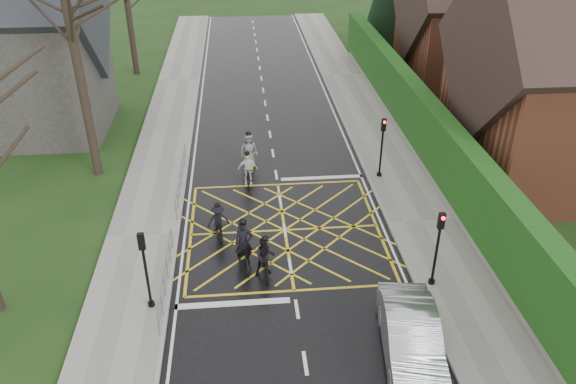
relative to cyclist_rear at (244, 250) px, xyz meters
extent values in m
plane|color=black|center=(1.77, 2.25, -0.68)|extent=(120.00, 120.00, 0.00)
cube|color=black|center=(1.77, 2.25, -0.68)|extent=(9.00, 80.00, 0.01)
cube|color=gray|center=(7.77, 2.25, -0.61)|extent=(3.00, 80.00, 0.15)
cube|color=gray|center=(-4.23, 2.25, -0.61)|extent=(3.00, 80.00, 0.15)
cube|color=slate|center=(9.52, 8.25, -0.33)|extent=(0.50, 38.00, 0.70)
cube|color=#143D10|center=(9.52, 8.25, 1.42)|extent=(0.90, 38.00, 2.80)
cube|color=brown|center=(16.52, 20.25, 2.32)|extent=(9.00, 8.00, 6.00)
cylinder|color=black|center=(12.52, 28.25, -0.08)|extent=(0.50, 0.50, 1.20)
cube|color=#2D2B28|center=(-11.73, 14.25, 2.82)|extent=(8.00, 7.00, 7.00)
cube|color=#26282D|center=(-11.73, 14.25, 6.22)|extent=(8.80, 7.80, 7.80)
cylinder|color=black|center=(-7.23, 8.25, 4.82)|extent=(0.44, 0.44, 11.00)
cylinder|color=black|center=(-8.23, 16.25, 5.32)|extent=(0.44, 0.44, 12.00)
cylinder|color=black|center=(-7.53, 24.25, 4.32)|extent=(0.44, 0.44, 10.00)
cylinder|color=slate|center=(-2.88, -1.25, 0.32)|extent=(0.05, 5.00, 0.05)
cylinder|color=slate|center=(-2.88, -1.25, -0.13)|extent=(0.04, 5.00, 0.04)
cylinder|color=slate|center=(-2.88, -3.75, -0.18)|extent=(0.04, 0.04, 1.00)
cylinder|color=slate|center=(-2.88, 1.25, -0.18)|extent=(0.04, 0.04, 1.00)
cylinder|color=slate|center=(-2.88, 6.25, 0.32)|extent=(0.05, 6.00, 0.05)
cylinder|color=slate|center=(-2.88, 6.25, -0.13)|extent=(0.04, 6.00, 0.04)
cylinder|color=slate|center=(-2.88, 3.25, -0.18)|extent=(0.04, 0.04, 1.00)
cylinder|color=slate|center=(-2.88, 9.25, -0.18)|extent=(0.04, 0.04, 1.00)
cylinder|color=black|center=(6.87, 6.45, 0.82)|extent=(0.10, 0.10, 3.00)
cylinder|color=black|center=(6.87, 6.45, -0.53)|extent=(0.24, 0.24, 0.30)
cube|color=black|center=(6.87, 6.45, 2.22)|extent=(0.22, 0.16, 0.62)
sphere|color=#FF0C0C|center=(6.87, 6.33, 2.40)|extent=(0.14, 0.14, 0.14)
cylinder|color=black|center=(6.87, -1.95, 0.82)|extent=(0.10, 0.10, 3.00)
cylinder|color=black|center=(6.87, -1.95, -0.53)|extent=(0.24, 0.24, 0.30)
cube|color=black|center=(6.87, -1.95, 2.22)|extent=(0.22, 0.16, 0.62)
sphere|color=#FF0C0C|center=(6.87, -2.07, 2.40)|extent=(0.14, 0.14, 0.14)
cylinder|color=black|center=(-3.33, -2.25, 0.82)|extent=(0.10, 0.10, 3.00)
cylinder|color=black|center=(-3.33, -2.25, -0.53)|extent=(0.24, 0.24, 0.30)
cube|color=black|center=(-3.33, -2.25, 2.22)|extent=(0.22, 0.16, 0.62)
sphere|color=#FF0C0C|center=(-3.33, -2.13, 2.40)|extent=(0.14, 0.14, 0.14)
imported|color=black|center=(0.00, -0.03, -0.11)|extent=(1.07, 2.25, 1.14)
imported|color=black|center=(0.00, 0.07, 0.28)|extent=(0.77, 0.56, 1.93)
sphere|color=black|center=(0.00, 0.07, 1.27)|extent=(0.30, 0.30, 0.30)
imported|color=black|center=(0.78, -0.75, -0.15)|extent=(0.65, 1.80, 1.06)
imported|color=black|center=(0.78, -0.65, 0.13)|extent=(0.84, 0.68, 1.62)
sphere|color=black|center=(0.78, -0.65, 0.96)|extent=(0.25, 0.25, 0.25)
imported|color=black|center=(-1.01, 2.00, -0.25)|extent=(0.87, 1.74, 0.88)
imported|color=black|center=(-1.01, 2.10, 0.06)|extent=(1.04, 0.71, 1.49)
sphere|color=black|center=(-1.01, 2.10, 0.82)|extent=(0.23, 0.23, 0.23)
imported|color=black|center=(0.33, 6.40, -0.15)|extent=(0.53, 1.77, 1.06)
imported|color=white|center=(0.33, 6.50, 0.13)|extent=(0.96, 0.41, 1.62)
sphere|color=black|center=(0.33, 6.50, 0.96)|extent=(0.25, 0.25, 0.25)
imported|color=yellow|center=(0.45, 8.33, -0.16)|extent=(1.01, 2.08, 1.05)
imported|color=slate|center=(0.45, 8.43, 0.21)|extent=(0.95, 0.70, 1.78)
sphere|color=black|center=(0.45, 8.43, 1.12)|extent=(0.28, 0.28, 0.28)
imported|color=#B9BBC1|center=(5.09, -5.26, 0.10)|extent=(2.21, 4.90, 1.56)
camera|label=1|loc=(0.09, -17.69, 12.84)|focal=35.00mm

